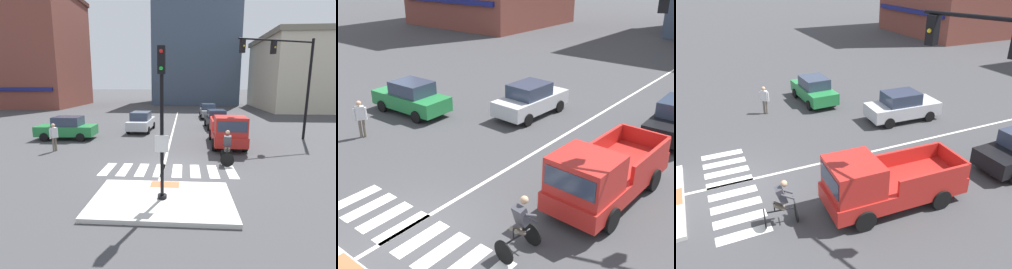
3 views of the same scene
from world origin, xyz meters
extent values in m
plane|color=#3D3D3F|center=(0.00, 0.00, 0.00)|extent=(300.00, 300.00, 0.00)
cube|color=beige|center=(0.00, -3.26, 0.07)|extent=(4.76, 3.06, 0.15)
cube|color=#DB5B38|center=(0.00, -2.08, 0.15)|extent=(1.10, 0.60, 0.01)
cylinder|color=black|center=(0.00, -3.26, 0.21)|extent=(0.32, 0.32, 0.12)
cylinder|color=black|center=(0.00, -3.26, 2.27)|extent=(0.12, 0.12, 4.00)
cube|color=white|center=(0.00, -3.33, 2.07)|extent=(0.44, 0.03, 0.56)
cube|color=black|center=(0.00, -3.26, 4.69)|extent=(0.24, 0.28, 0.84)
sphere|color=red|center=(0.00, -3.42, 4.94)|extent=(0.12, 0.12, 0.12)
sphere|color=green|center=(0.00, -3.42, 4.44)|extent=(0.12, 0.12, 0.12)
cube|color=silver|center=(-2.89, -0.03, 0.00)|extent=(0.44, 1.80, 0.01)
cube|color=silver|center=(-2.07, -0.03, 0.00)|extent=(0.44, 1.80, 0.01)
cube|color=silver|center=(-1.24, -0.03, 0.00)|extent=(0.44, 1.80, 0.01)
cube|color=silver|center=(-0.41, -0.03, 0.00)|extent=(0.44, 1.80, 0.01)
cube|color=silver|center=(0.41, -0.03, 0.00)|extent=(0.44, 1.80, 0.01)
cube|color=silver|center=(1.24, -0.03, 0.00)|extent=(0.44, 1.80, 0.01)
cube|color=silver|center=(2.07, -0.03, 0.00)|extent=(0.44, 1.80, 0.01)
cube|color=silver|center=(2.89, -0.03, 0.00)|extent=(0.44, 1.80, 0.01)
cube|color=silver|center=(-0.27, 10.00, 0.00)|extent=(0.14, 28.00, 0.01)
cylinder|color=black|center=(9.34, 7.42, 3.47)|extent=(0.18, 0.18, 6.94)
cylinder|color=black|center=(6.66, 6.44, 6.69)|extent=(5.39, 2.06, 0.11)
cube|color=black|center=(6.40, 6.34, 6.24)|extent=(0.35, 0.37, 0.80)
sphere|color=gold|center=(6.45, 6.18, 6.24)|extent=(0.12, 0.12, 0.12)
cube|color=black|center=(4.25, 5.56, 6.24)|extent=(0.35, 0.37, 0.80)
sphere|color=gold|center=(4.31, 5.40, 6.24)|extent=(0.12, 0.12, 0.12)
cube|color=beige|center=(22.84, 30.25, 5.12)|extent=(20.91, 15.64, 10.24)
cube|color=slate|center=(22.84, 30.25, 10.59)|extent=(21.54, 16.11, 0.70)
cube|color=brown|center=(-25.25, 32.50, 8.97)|extent=(14.78, 14.19, 17.93)
cube|color=navy|center=(-25.25, 25.26, 3.10)|extent=(13.30, 0.30, 0.50)
cube|color=#3D4C60|center=(2.50, 42.89, 9.67)|extent=(15.62, 15.93, 19.33)
cube|color=#242D3A|center=(2.50, 42.89, 19.68)|extent=(16.09, 16.41, 0.70)
cube|color=#237A3D|center=(-7.78, 6.28, 0.65)|extent=(4.16, 1.85, 0.70)
cube|color=#2D384C|center=(-7.63, 6.29, 1.32)|extent=(1.95, 1.55, 0.64)
cylinder|color=black|center=(-9.02, 5.40, 0.30)|extent=(0.61, 0.20, 0.60)
cylinder|color=black|center=(-9.08, 7.06, 0.30)|extent=(0.61, 0.20, 0.60)
cylinder|color=black|center=(-6.48, 5.50, 0.30)|extent=(0.61, 0.20, 0.60)
cylinder|color=black|center=(-6.54, 7.16, 0.30)|extent=(0.61, 0.20, 0.60)
cube|color=silver|center=(-2.93, 9.82, 0.65)|extent=(1.87, 4.17, 0.70)
cube|color=#2D384C|center=(-2.93, 9.67, 1.32)|extent=(1.56, 1.96, 0.64)
cylinder|color=black|center=(-3.70, 11.12, 0.30)|extent=(0.21, 0.61, 0.60)
cylinder|color=black|center=(-2.04, 11.05, 0.30)|extent=(0.21, 0.61, 0.60)
cylinder|color=black|center=(-3.81, 8.58, 0.30)|extent=(0.21, 0.61, 0.60)
cylinder|color=black|center=(-2.15, 8.51, 0.30)|extent=(0.21, 0.61, 0.60)
cube|color=black|center=(3.55, 11.57, 0.65)|extent=(1.81, 4.15, 0.70)
cube|color=#2D384C|center=(3.55, 11.72, 1.32)|extent=(1.53, 1.94, 0.64)
cylinder|color=black|center=(4.42, 10.32, 0.30)|extent=(0.20, 0.60, 0.60)
cylinder|color=black|center=(2.76, 10.27, 0.30)|extent=(0.20, 0.60, 0.60)
cylinder|color=black|center=(4.35, 12.86, 0.30)|extent=(0.20, 0.60, 0.60)
cylinder|color=black|center=(2.69, 12.81, 0.30)|extent=(0.20, 0.60, 0.60)
cube|color=slate|center=(3.43, 18.40, 0.65)|extent=(1.72, 4.11, 0.70)
cube|color=#2D384C|center=(3.43, 18.55, 1.32)|extent=(1.49, 1.91, 0.64)
cylinder|color=black|center=(4.26, 17.13, 0.30)|extent=(0.18, 0.60, 0.60)
cylinder|color=black|center=(2.60, 17.12, 0.30)|extent=(0.18, 0.60, 0.60)
cylinder|color=black|center=(4.25, 19.67, 0.30)|extent=(0.18, 0.60, 0.60)
cylinder|color=black|center=(2.59, 19.67, 0.30)|extent=(0.18, 0.60, 0.60)
cube|color=red|center=(3.46, 5.23, 0.68)|extent=(2.08, 5.16, 0.60)
cube|color=red|center=(3.41, 3.63, 1.53)|extent=(1.86, 1.76, 1.10)
cube|color=#2D384C|center=(3.38, 2.80, 1.61)|extent=(1.62, 0.14, 0.60)
cube|color=red|center=(4.39, 6.22, 1.28)|extent=(0.22, 2.81, 0.60)
cube|color=red|center=(2.61, 6.28, 1.28)|extent=(0.22, 2.81, 0.60)
cube|color=red|center=(3.55, 7.73, 1.28)|extent=(1.80, 0.16, 0.60)
cylinder|color=black|center=(4.32, 3.62, 0.38)|extent=(0.27, 0.77, 0.76)
cylinder|color=black|center=(2.50, 3.68, 0.38)|extent=(0.27, 0.77, 0.76)
cylinder|color=black|center=(4.43, 6.60, 0.38)|extent=(0.27, 0.77, 0.76)
cylinder|color=black|center=(2.60, 6.67, 0.38)|extent=(0.27, 0.77, 0.76)
cylinder|color=black|center=(2.94, 1.72, 0.33)|extent=(0.66, 0.12, 0.66)
cylinder|color=black|center=(2.81, 0.68, 0.33)|extent=(0.66, 0.12, 0.66)
cylinder|color=black|center=(2.87, 1.20, 0.55)|extent=(0.16, 0.89, 0.05)
cylinder|color=black|center=(2.85, 1.02, 0.73)|extent=(0.04, 0.04, 0.30)
cylinder|color=black|center=(2.93, 1.67, 0.85)|extent=(0.44, 0.09, 0.04)
cylinder|color=#6B6051|center=(2.79, 1.19, 0.73)|extent=(0.17, 0.41, 0.33)
cylinder|color=#6B6051|center=(2.95, 1.17, 0.73)|extent=(0.17, 0.41, 0.33)
cube|color=#3F3F47|center=(2.88, 1.28, 1.16)|extent=(0.38, 0.42, 0.60)
sphere|color=tan|center=(2.90, 1.40, 1.57)|extent=(0.22, 0.22, 0.22)
cylinder|color=#3F3F47|center=(2.75, 1.48, 1.16)|extent=(0.14, 0.46, 0.31)
cylinder|color=#3F3F47|center=(3.06, 1.44, 1.16)|extent=(0.14, 0.46, 0.31)
cylinder|color=#6B6051|center=(-7.03, 2.89, 0.41)|extent=(0.12, 0.12, 0.82)
cylinder|color=#6B6051|center=(-6.95, 3.03, 0.41)|extent=(0.12, 0.12, 0.82)
cube|color=silver|center=(-6.99, 2.96, 1.12)|extent=(0.37, 0.42, 0.60)
cylinder|color=silver|center=(-7.10, 2.76, 1.07)|extent=(0.09, 0.09, 0.56)
cylinder|color=silver|center=(-6.88, 3.16, 1.07)|extent=(0.09, 0.09, 0.56)
sphere|color=tan|center=(-6.99, 2.96, 1.56)|extent=(0.22, 0.22, 0.22)
camera|label=1|loc=(0.74, -11.34, 4.00)|focal=27.30mm
camera|label=2|loc=(7.96, -5.58, 7.15)|focal=42.96mm
camera|label=3|loc=(11.98, -0.65, 7.75)|focal=36.49mm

